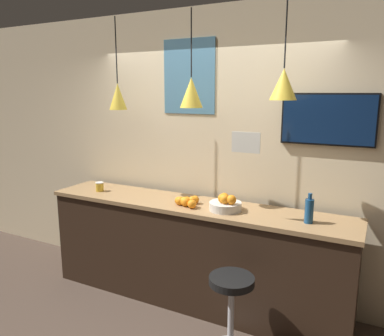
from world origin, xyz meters
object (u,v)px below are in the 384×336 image
at_px(bar_stool, 231,301).
at_px(spread_jar, 100,187).
at_px(mounted_tv, 328,119).
at_px(juice_bottle, 309,210).
at_px(fruit_bowl, 225,204).

relative_size(bar_stool, spread_jar, 6.69).
xyz_separation_m(spread_jar, mounted_tv, (2.25, 0.39, 0.77)).
relative_size(spread_jar, mounted_tv, 0.12).
xyz_separation_m(bar_stool, juice_bottle, (0.47, 0.51, 0.67)).
xyz_separation_m(bar_stool, spread_jar, (-1.74, 0.51, 0.61)).
xyz_separation_m(bar_stool, mounted_tv, (0.51, 0.90, 1.39)).
relative_size(bar_stool, juice_bottle, 2.64).
bearing_deg(fruit_bowl, bar_stool, -62.22).
relative_size(juice_bottle, spread_jar, 2.53).
height_order(bar_stool, fruit_bowl, fruit_bowl).
xyz_separation_m(juice_bottle, mounted_tv, (0.04, 0.39, 0.72)).
height_order(spread_jar, mounted_tv, mounted_tv).
distance_m(bar_stool, spread_jar, 1.91).
bearing_deg(spread_jar, bar_stool, -16.38).
bearing_deg(spread_jar, mounted_tv, 9.92).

